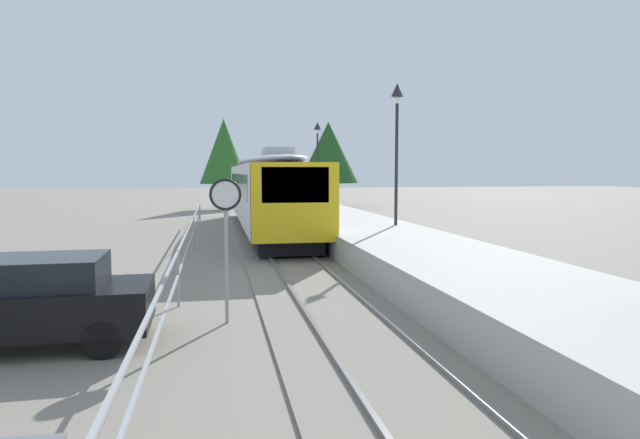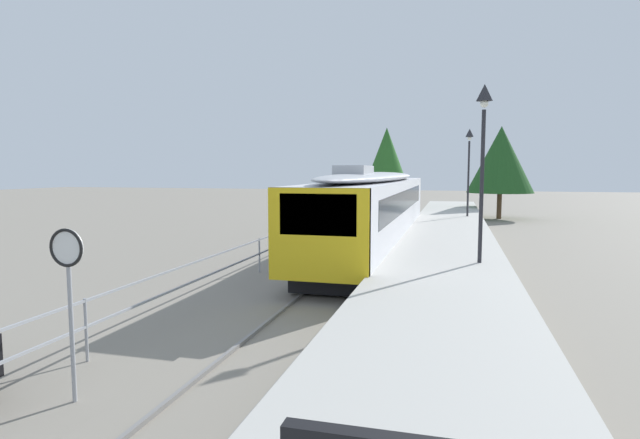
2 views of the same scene
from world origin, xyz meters
name	(u,v)px [view 1 (image 1 of 2)]	position (x,y,z in m)	size (l,w,h in m)	color
ground_plane	(203,246)	(-3.00, 22.00, 0.00)	(160.00, 160.00, 0.00)	gray
track_rails	(278,243)	(0.00, 22.00, 0.03)	(3.20, 60.00, 0.14)	gray
commuter_train	(267,188)	(0.00, 26.82, 2.15)	(2.82, 19.98, 3.74)	silver
station_platform	(356,232)	(3.25, 22.00, 0.45)	(3.90, 60.00, 0.90)	#B7B5AD
platform_lamp_mid_platform	(397,127)	(4.31, 19.95, 4.62)	(0.34, 0.34, 5.35)	#232328
platform_lamp_far_end	(317,147)	(4.31, 36.43, 4.62)	(0.34, 0.34, 5.35)	#232328
speed_limit_sign	(226,214)	(-2.29, 10.47, 2.12)	(0.61, 0.10, 2.81)	#9EA0A5
carpark_fence	(178,265)	(-3.30, 12.00, 0.91)	(0.06, 36.06, 1.25)	#9EA0A5
parked_hatchback_black	(29,302)	(-5.54, 9.51, 0.79)	(4.04, 1.85, 1.53)	black
tree_behind_carpark	(224,151)	(-1.74, 44.10, 4.53)	(3.80, 3.80, 7.08)	brown
tree_behind_station_far	(328,153)	(6.86, 45.22, 4.55)	(4.99, 4.99, 7.09)	brown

